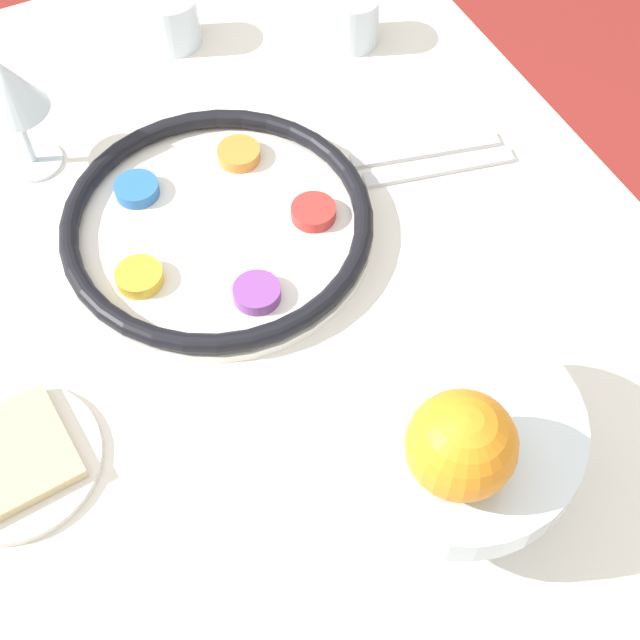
% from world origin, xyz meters
% --- Properties ---
extents(ground_plane, '(8.00, 8.00, 0.00)m').
position_xyz_m(ground_plane, '(0.00, 0.00, 0.00)').
color(ground_plane, maroon).
extents(dining_table, '(1.20, 1.03, 0.76)m').
position_xyz_m(dining_table, '(0.00, 0.00, 0.38)').
color(dining_table, silver).
rests_on(dining_table, ground_plane).
extents(seder_plate, '(0.32, 0.32, 0.03)m').
position_xyz_m(seder_plate, '(-0.13, 0.10, 0.78)').
color(seder_plate, silver).
rests_on(seder_plate, dining_table).
extents(wine_glass, '(0.07, 0.07, 0.14)m').
position_xyz_m(wine_glass, '(-0.32, -0.05, 0.87)').
color(wine_glass, silver).
rests_on(wine_glass, dining_table).
extents(fruit_stand, '(0.20, 0.20, 0.10)m').
position_xyz_m(fruit_stand, '(0.21, 0.16, 0.85)').
color(fruit_stand, silver).
rests_on(fruit_stand, dining_table).
extents(orange_fruit, '(0.08, 0.08, 0.08)m').
position_xyz_m(orange_fruit, '(0.24, 0.14, 0.91)').
color(orange_fruit, orange).
rests_on(orange_fruit, fruit_stand).
extents(bread_plate, '(0.15, 0.15, 0.02)m').
position_xyz_m(bread_plate, '(0.03, -0.17, 0.77)').
color(bread_plate, silver).
rests_on(bread_plate, dining_table).
extents(cup_near, '(0.06, 0.06, 0.06)m').
position_xyz_m(cup_near, '(-0.44, 0.17, 0.80)').
color(cup_near, silver).
rests_on(cup_near, dining_table).
extents(cup_mid, '(0.06, 0.06, 0.06)m').
position_xyz_m(cup_mid, '(-0.35, 0.36, 0.80)').
color(cup_mid, silver).
rests_on(cup_mid, dining_table).
extents(fork_left, '(0.06, 0.17, 0.01)m').
position_xyz_m(fork_left, '(-0.14, 0.35, 0.77)').
color(fork_left, silver).
rests_on(fork_left, dining_table).
extents(fork_right, '(0.06, 0.17, 0.01)m').
position_xyz_m(fork_right, '(-0.11, 0.35, 0.77)').
color(fork_right, silver).
rests_on(fork_right, dining_table).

